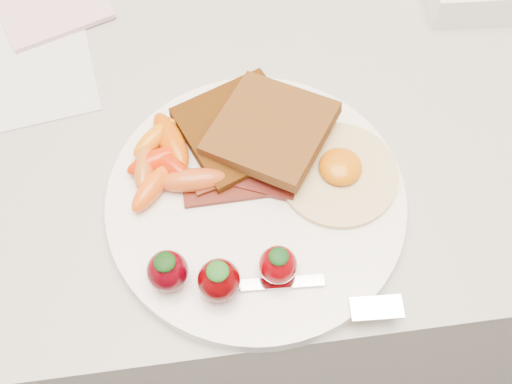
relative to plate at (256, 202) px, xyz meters
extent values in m
cube|color=gray|center=(0.03, 0.17, -0.46)|extent=(2.00, 0.60, 0.90)
cylinder|color=white|center=(0.00, 0.00, 0.00)|extent=(0.27, 0.27, 0.02)
cube|color=black|center=(-0.01, 0.07, 0.02)|extent=(0.13, 0.13, 0.01)
cube|color=black|center=(0.02, 0.06, 0.03)|extent=(0.14, 0.14, 0.02)
cylinder|color=beige|center=(0.08, 0.01, 0.01)|extent=(0.14, 0.14, 0.01)
ellipsoid|color=#CD6204|center=(0.08, 0.02, 0.02)|extent=(0.05, 0.05, 0.02)
cube|color=#420B08|center=(-0.02, 0.01, 0.01)|extent=(0.09, 0.02, 0.00)
cube|color=#3F0607|center=(0.00, 0.02, 0.01)|extent=(0.09, 0.05, 0.00)
cube|color=black|center=(-0.01, 0.03, 0.02)|extent=(0.09, 0.04, 0.00)
ellipsoid|color=red|center=(-0.09, 0.04, 0.02)|extent=(0.06, 0.04, 0.02)
ellipsoid|color=#BD1F02|center=(-0.07, 0.04, 0.02)|extent=(0.05, 0.05, 0.02)
ellipsoid|color=#DF4E0B|center=(-0.09, 0.02, 0.02)|extent=(0.05, 0.05, 0.02)
ellipsoid|color=#C34800|center=(-0.07, 0.06, 0.02)|extent=(0.04, 0.07, 0.02)
ellipsoid|color=orange|center=(-0.08, 0.07, 0.02)|extent=(0.05, 0.05, 0.02)
ellipsoid|color=#BA4616|center=(-0.05, 0.02, 0.02)|extent=(0.06, 0.02, 0.02)
ellipsoid|color=#BF5418|center=(-0.10, 0.04, 0.02)|extent=(0.02, 0.05, 0.02)
ellipsoid|color=#4A0008|center=(-0.08, -0.07, 0.03)|extent=(0.03, 0.03, 0.04)
ellipsoid|color=black|center=(-0.08, -0.07, 0.05)|extent=(0.02, 0.02, 0.01)
ellipsoid|color=#4C0002|center=(-0.04, -0.08, 0.03)|extent=(0.04, 0.04, 0.04)
ellipsoid|color=#1A4F15|center=(-0.04, -0.08, 0.05)|extent=(0.02, 0.02, 0.01)
ellipsoid|color=#6C0004|center=(0.01, -0.07, 0.03)|extent=(0.03, 0.03, 0.04)
ellipsoid|color=black|center=(0.01, -0.07, 0.04)|extent=(0.02, 0.02, 0.01)
cube|color=silver|center=(-0.01, -0.08, 0.01)|extent=(0.10, 0.02, 0.00)
cube|color=white|center=(0.08, -0.12, 0.01)|extent=(0.04, 0.02, 0.00)
camera|label=1|loc=(-0.04, -0.26, 0.52)|focal=45.00mm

